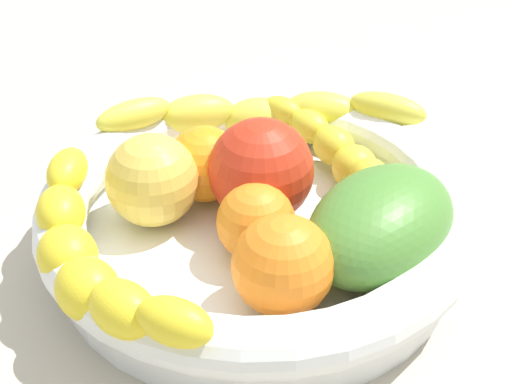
{
  "coord_description": "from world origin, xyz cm",
  "views": [
    {
      "loc": [
        -40.51,
        14.23,
        38.01
      ],
      "look_at": [
        0.0,
        0.0,
        8.28
      ],
      "focal_mm": 53.55,
      "sensor_mm": 36.0,
      "label": 1
    }
  ],
  "objects": [
    {
      "name": "kitchen_counter",
      "position": [
        0.0,
        0.0,
        1.5
      ],
      "size": [
        120.0,
        120.0,
        3.0
      ],
      "primitive_type": "cube",
      "color": "#B6AC96",
      "rests_on": "ground"
    },
    {
      "name": "banana_draped_right",
      "position": [
        10.48,
        -4.06,
        8.14
      ],
      "size": [
        10.98,
        25.46,
        5.19
      ],
      "color": "#E6DE46",
      "rests_on": "fruit_bowl"
    },
    {
      "name": "apple_yellow",
      "position": [
        3.37,
        6.47,
        8.56
      ],
      "size": [
        6.57,
        6.57,
        6.57
      ],
      "primitive_type": "sphere",
      "color": "#E4C24C",
      "rests_on": "fruit_bowl"
    },
    {
      "name": "banana_arching_top",
      "position": [
        2.3,
        -8.04,
        7.57
      ],
      "size": [
        20.64,
        6.54,
        4.07
      ],
      "color": "yellow",
      "rests_on": "fruit_bowl"
    },
    {
      "name": "tomato_red",
      "position": [
        1.37,
        -0.85,
        9.0
      ],
      "size": [
        7.45,
        7.45,
        7.45
      ],
      "primitive_type": "sphere",
      "color": "red",
      "rests_on": "fruit_bowl"
    },
    {
      "name": "orange_mid_right",
      "position": [
        4.88,
        2.25,
        8.08
      ],
      "size": [
        5.6,
        5.6,
        5.6
      ],
      "primitive_type": "sphere",
      "color": "orange",
      "rests_on": "fruit_bowl"
    },
    {
      "name": "banana_draped_left",
      "position": [
        -3.57,
        11.94,
        8.39
      ],
      "size": [
        21.72,
        9.09,
        4.92
      ],
      "color": "yellow",
      "rests_on": "fruit_bowl"
    },
    {
      "name": "mango_green",
      "position": [
        -6.38,
        -6.26,
        8.44
      ],
      "size": [
        13.58,
        14.69,
        6.34
      ],
      "primitive_type": "ellipsoid",
      "rotation": [
        0.0,
        0.0,
        5.29
      ],
      "color": "#4E8934",
      "rests_on": "fruit_bowl"
    },
    {
      "name": "orange_mid_left",
      "position": [
        -2.77,
        0.98,
        7.91
      ],
      "size": [
        5.26,
        5.26,
        5.26
      ],
      "primitive_type": "sphere",
      "color": "orange",
      "rests_on": "fruit_bowl"
    },
    {
      "name": "orange_front",
      "position": [
        -8.03,
        1.11,
        8.43
      ],
      "size": [
        6.31,
        6.31,
        6.31
      ],
      "primitive_type": "sphere",
      "color": "orange",
      "rests_on": "fruit_bowl"
    },
    {
      "name": "fruit_bowl",
      "position": [
        0.0,
        0.0,
        6.03
      ],
      "size": [
        30.4,
        30.4,
        5.84
      ],
      "color": "white",
      "rests_on": "kitchen_counter"
    }
  ]
}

